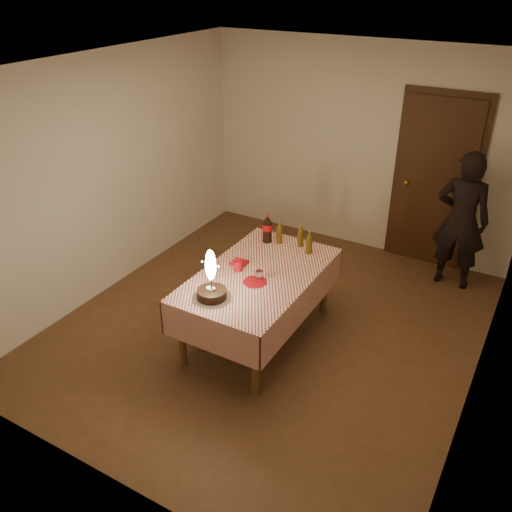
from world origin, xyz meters
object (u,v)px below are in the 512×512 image
at_px(cola_bottle, 267,228).
at_px(amber_bottle_left, 280,232).
at_px(dining_table, 259,282).
at_px(amber_bottle_mid, 301,236).
at_px(birthday_cake, 212,286).
at_px(clear_cup, 259,275).
at_px(red_plate, 255,282).
at_px(red_cup, 238,266).
at_px(amber_bottle_right, 309,243).
at_px(photographer, 461,220).

height_order(cola_bottle, amber_bottle_left, cola_bottle).
height_order(dining_table, amber_bottle_mid, amber_bottle_mid).
xyz_separation_m(dining_table, amber_bottle_mid, (0.10, 0.71, 0.22)).
xyz_separation_m(birthday_cake, clear_cup, (0.20, 0.49, -0.08)).
bearing_deg(red_plate, amber_bottle_left, 102.38).
bearing_deg(red_cup, amber_bottle_mid, 68.64).
xyz_separation_m(amber_bottle_left, amber_bottle_right, (0.37, -0.06, 0.00)).
bearing_deg(birthday_cake, red_cup, 95.75).
xyz_separation_m(birthday_cake, amber_bottle_right, (0.39, 1.19, -0.01)).
relative_size(red_cup, photographer, 0.06).
height_order(birthday_cake, clear_cup, birthday_cake).
bearing_deg(birthday_cake, clear_cup, 67.20).
bearing_deg(amber_bottle_mid, red_cup, -111.36).
bearing_deg(red_plate, dining_table, 108.28).
height_order(dining_table, red_cup, red_cup).
relative_size(cola_bottle, photographer, 0.20).
xyz_separation_m(birthday_cake, red_plate, (0.20, 0.42, -0.12)).
bearing_deg(amber_bottle_left, clear_cup, -76.02).
bearing_deg(amber_bottle_left, birthday_cake, -90.70).
distance_m(red_cup, amber_bottle_mid, 0.81).
xyz_separation_m(dining_table, birthday_cake, (-0.14, -0.58, 0.22)).
bearing_deg(amber_bottle_right, red_plate, -103.93).
bearing_deg(dining_table, red_plate, -71.72).
xyz_separation_m(clear_cup, amber_bottle_right, (0.18, 0.70, 0.07)).
distance_m(amber_bottle_left, amber_bottle_right, 0.38).
bearing_deg(amber_bottle_right, amber_bottle_left, 170.68).
xyz_separation_m(cola_bottle, amber_bottle_mid, (0.35, 0.08, -0.03)).
bearing_deg(clear_cup, amber_bottle_left, 103.98).
bearing_deg(birthday_cake, cola_bottle, 95.05).
xyz_separation_m(amber_bottle_left, amber_bottle_mid, (0.23, 0.04, 0.00)).
xyz_separation_m(clear_cup, photographer, (1.39, 2.13, 0.03)).
bearing_deg(birthday_cake, amber_bottle_right, 71.94).
relative_size(clear_cup, photographer, 0.06).
bearing_deg(amber_bottle_left, photographer, 41.00).
distance_m(dining_table, red_cup, 0.25).
relative_size(amber_bottle_left, amber_bottle_mid, 1.00).
distance_m(dining_table, clear_cup, 0.18).
xyz_separation_m(birthday_cake, photographer, (1.59, 2.62, -0.05)).
xyz_separation_m(red_plate, amber_bottle_mid, (0.05, 0.87, 0.11)).
distance_m(red_cup, clear_cup, 0.26).
relative_size(amber_bottle_left, photographer, 0.16).
height_order(amber_bottle_right, photographer, photographer).
height_order(red_plate, clear_cup, clear_cup).
relative_size(birthday_cake, amber_bottle_left, 1.88).
xyz_separation_m(amber_bottle_mid, photographer, (1.35, 1.33, -0.05)).
relative_size(birthday_cake, red_plate, 2.18).
xyz_separation_m(birthday_cake, amber_bottle_left, (0.02, 1.25, -0.01)).
height_order(red_plate, amber_bottle_right, amber_bottle_right).
relative_size(red_cup, amber_bottle_mid, 0.39).
relative_size(red_cup, amber_bottle_right, 0.39).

